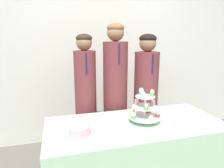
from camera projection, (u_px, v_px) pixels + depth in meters
The scene contains 8 objects.
wall_back at pixel (103, 49), 2.95m from camera, with size 9.00×0.06×2.70m.
table at pixel (135, 158), 1.93m from camera, with size 1.64×0.73×0.74m.
round_cake at pixel (80, 129), 1.61m from camera, with size 0.22×0.22×0.10m.
cake_knife at pixel (78, 143), 1.50m from camera, with size 0.22×0.14×0.01m.
cupcake_stand at pixel (145, 107), 1.86m from camera, with size 0.30×0.30×0.32m.
student_0 at pixel (86, 105), 2.30m from camera, with size 0.24×0.25×1.56m.
student_1 at pixel (115, 98), 2.38m from camera, with size 0.28×0.29×1.67m.
student_2 at pixel (146, 100), 2.50m from camera, with size 0.30×0.30×1.56m.
Camera 1 is at (-0.68, -1.24, 1.50)m, focal length 32.00 mm.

